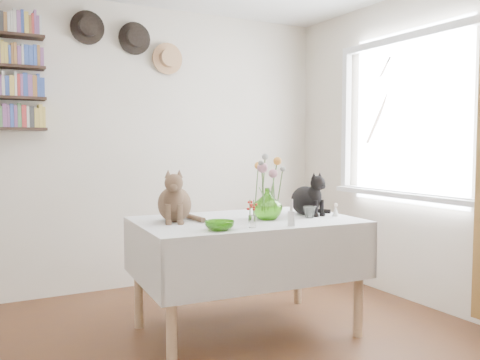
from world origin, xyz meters
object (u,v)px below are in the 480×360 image
dining_table (246,247)px  tabby_cat (174,195)px  black_cat (306,193)px  flower_vase (267,204)px

dining_table → tabby_cat: (-0.46, 0.14, 0.37)m
dining_table → tabby_cat: size_ratio=4.29×
black_cat → flower_vase: size_ratio=1.48×
black_cat → flower_vase: 0.38m
black_cat → dining_table: bearing=166.7°
dining_table → black_cat: black_cat is taller
dining_table → black_cat: 0.59m
dining_table → tabby_cat: tabby_cat is taller
dining_table → flower_vase: bearing=-36.8°
dining_table → flower_vase: flower_vase is taller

